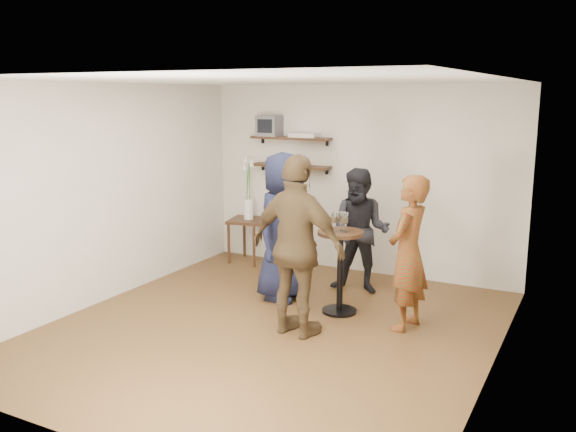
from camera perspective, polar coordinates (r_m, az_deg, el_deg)
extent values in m
cube|color=#452C16|center=(6.63, -1.59, -10.69)|extent=(4.50, 5.00, 0.04)
cube|color=white|center=(6.15, -1.73, 12.77)|extent=(4.50, 5.00, 0.04)
cube|color=beige|center=(8.51, 6.69, 3.40)|extent=(4.50, 0.04, 2.60)
cube|color=beige|center=(4.30, -18.40, -5.01)|extent=(4.50, 0.04, 2.60)
cube|color=beige|center=(7.62, -16.73, 2.05)|extent=(0.04, 5.00, 2.60)
cube|color=beige|center=(5.53, 19.31, -1.49)|extent=(0.04, 5.00, 2.60)
cube|color=black|center=(8.73, 0.25, 7.30)|extent=(1.20, 0.25, 0.04)
cube|color=black|center=(8.77, 0.25, 4.70)|extent=(1.20, 0.25, 0.04)
cube|color=#59595B|center=(8.88, -1.71, 8.45)|extent=(0.32, 0.30, 0.30)
cube|color=silver|center=(8.63, 1.56, 7.57)|extent=(0.40, 0.24, 0.06)
cube|color=black|center=(8.77, 0.19, 5.14)|extent=(0.22, 0.10, 0.10)
cube|color=black|center=(8.94, -1.21, 5.03)|extent=(0.30, 0.05, 0.03)
cube|color=black|center=(9.03, -3.70, -0.41)|extent=(0.65, 0.65, 0.04)
cylinder|color=black|center=(9.04, -5.56, -2.55)|extent=(0.04, 0.04, 0.61)
cylinder|color=black|center=(8.81, -3.20, -2.87)|extent=(0.04, 0.04, 0.61)
cylinder|color=black|center=(9.39, -4.12, -1.99)|extent=(0.04, 0.04, 0.61)
cylinder|color=black|center=(9.18, -1.81, -2.29)|extent=(0.04, 0.04, 0.61)
cylinder|color=white|center=(9.00, -3.71, 0.65)|extent=(0.14, 0.14, 0.30)
cylinder|color=#257020|center=(8.96, -3.85, 2.57)|extent=(0.01, 0.07, 0.54)
cone|color=white|center=(8.93, -4.09, 4.69)|extent=(0.07, 0.09, 0.12)
cylinder|color=#257020|center=(8.94, -3.62, 2.75)|extent=(0.03, 0.05, 0.61)
cone|color=white|center=(8.90, -3.42, 5.06)|extent=(0.11, 0.12, 0.13)
cylinder|color=#257020|center=(8.92, -3.79, 2.92)|extent=(0.10, 0.08, 0.66)
cone|color=white|center=(8.85, -3.93, 5.41)|extent=(0.13, 0.12, 0.13)
cylinder|color=black|center=(6.86, 4.95, -1.59)|extent=(0.52, 0.52, 0.04)
cylinder|color=black|center=(6.98, 4.89, -5.29)|extent=(0.07, 0.07, 0.89)
cylinder|color=black|center=(7.12, 4.82, -8.83)|extent=(0.40, 0.40, 0.03)
cylinder|color=silver|center=(6.84, 4.30, -1.41)|extent=(0.06, 0.06, 0.00)
cylinder|color=silver|center=(6.83, 4.30, -1.01)|extent=(0.01, 0.01, 0.09)
cylinder|color=silver|center=(6.81, 4.32, -0.14)|extent=(0.07, 0.07, 0.12)
cylinder|color=tan|center=(6.82, 4.31, -0.34)|extent=(0.07, 0.07, 0.06)
cylinder|color=silver|center=(6.80, 5.32, -1.51)|extent=(0.07, 0.07, 0.00)
cylinder|color=silver|center=(6.79, 5.33, -1.09)|extent=(0.01, 0.01, 0.10)
cylinder|color=silver|center=(6.77, 5.34, -0.18)|extent=(0.07, 0.07, 0.12)
cylinder|color=tan|center=(6.77, 5.34, -0.39)|extent=(0.07, 0.07, 0.07)
cylinder|color=silver|center=(6.91, 4.92, -1.30)|extent=(0.06, 0.06, 0.00)
cylinder|color=silver|center=(6.90, 4.93, -0.92)|extent=(0.01, 0.01, 0.09)
cylinder|color=silver|center=(6.88, 4.94, -0.10)|extent=(0.07, 0.07, 0.11)
cylinder|color=tan|center=(6.89, 4.94, -0.29)|extent=(0.06, 0.06, 0.06)
cylinder|color=silver|center=(6.85, 5.16, -1.41)|extent=(0.06, 0.06, 0.00)
cylinder|color=silver|center=(6.84, 5.17, -1.00)|extent=(0.01, 0.01, 0.10)
cylinder|color=silver|center=(6.82, 5.18, -0.12)|extent=(0.07, 0.07, 0.12)
cylinder|color=tan|center=(6.82, 5.18, -0.32)|extent=(0.07, 0.07, 0.06)
imported|color=#A31214|center=(6.53, 11.18, -3.41)|extent=(0.47, 0.65, 1.66)
imported|color=black|center=(7.66, 6.79, -1.41)|extent=(0.81, 0.66, 1.57)
imported|color=black|center=(7.34, -0.42, -0.99)|extent=(0.72, 0.97, 1.80)
imported|color=#4B3720|center=(6.20, 0.91, -2.90)|extent=(1.16, 0.63, 1.88)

